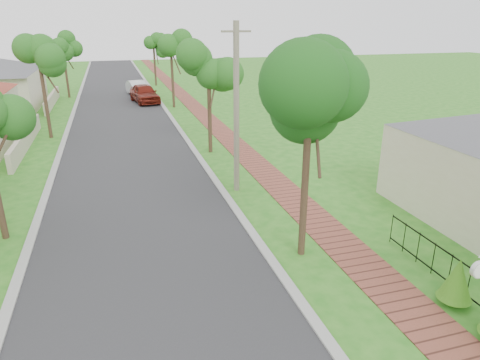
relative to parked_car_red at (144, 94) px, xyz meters
name	(u,v)px	position (x,y,z in m)	size (l,w,h in m)	color
ground	(307,356)	(0.69, -32.96, -0.83)	(160.00, 160.00, 0.00)	#26701A
road	(126,140)	(-2.31, -12.96, -0.83)	(7.00, 120.00, 0.02)	#28282B
kerb_right	(184,136)	(1.34, -12.96, -0.83)	(0.30, 120.00, 0.10)	#9E9E99
kerb_left	(63,145)	(-5.96, -12.96, -0.83)	(0.30, 120.00, 0.10)	#9E9E99
sidewalk	(223,133)	(3.94, -12.96, -0.83)	(1.50, 120.00, 0.03)	brown
street_trees	(117,56)	(-2.18, -6.12, 3.71)	(10.70, 37.65, 5.89)	#382619
parked_car_red	(144,94)	(0.00, 0.00, 0.00)	(1.95, 4.85, 1.65)	maroon
parked_car_white	(138,88)	(-0.31, 4.30, -0.12)	(1.49, 4.27, 1.41)	silver
near_tree	(310,100)	(2.42, -28.82, 4.05)	(2.38, 2.38, 6.10)	#382619
utility_pole	(236,109)	(1.99, -22.96, 2.72)	(1.20, 0.24, 6.97)	gray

